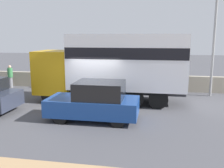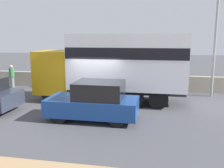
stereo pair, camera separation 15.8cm
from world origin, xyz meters
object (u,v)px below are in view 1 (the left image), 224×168
(pedestrian, at_px, (10,76))
(box_truck, at_px, (115,63))
(car_hatchback, at_px, (95,102))
(street_lamp, at_px, (216,15))

(pedestrian, bearing_deg, box_truck, -17.72)
(pedestrian, bearing_deg, car_hatchback, -37.14)
(street_lamp, bearing_deg, box_truck, -156.99)
(car_hatchback, relative_size, pedestrian, 2.43)
(box_truck, height_order, car_hatchback, box_truck)
(car_hatchback, height_order, pedestrian, car_hatchback)
(box_truck, distance_m, pedestrian, 8.22)
(box_truck, xyz_separation_m, car_hatchback, (-0.36, -3.12, -1.30))
(street_lamp, xyz_separation_m, car_hatchback, (-5.73, -5.40, -3.90))
(street_lamp, height_order, box_truck, street_lamp)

